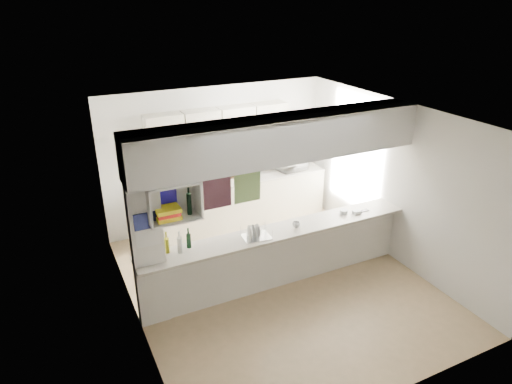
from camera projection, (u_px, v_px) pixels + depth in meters
floor at (278, 283)px, 6.97m from camera, size 4.80×4.80×0.00m
ceiling at (282, 117)px, 5.93m from camera, size 4.80×4.80×0.00m
wall_back at (217, 157)px, 8.43m from camera, size 4.20×0.00×4.20m
wall_left at (130, 239)px, 5.61m from camera, size 0.00×4.80×4.80m
wall_right at (394, 182)px, 7.30m from camera, size 0.00×4.80×4.80m
servery_partition at (269, 185)px, 6.24m from camera, size 4.20×0.50×2.60m
cubby_shelf at (171, 203)px, 5.61m from camera, size 0.65×0.35×0.50m
kitchen_run at (231, 184)px, 8.47m from camera, size 3.60×0.63×2.24m
microwave at (292, 163)px, 8.81m from camera, size 0.58×0.43×0.29m
bowl at (292, 153)px, 8.77m from camera, size 0.25×0.25×0.06m
dish_rack at (256, 232)px, 6.39m from camera, size 0.41×0.33×0.21m
cup at (296, 225)px, 6.64m from camera, size 0.11×0.11×0.09m
wine_bottles at (173, 245)px, 6.00m from camera, size 0.51×0.14×0.32m
plastic_tubs at (350, 212)px, 7.11m from camera, size 0.48×0.21×0.06m
utensil_jar at (221, 177)px, 8.34m from camera, size 0.09×0.09×0.13m
knife_block at (231, 173)px, 8.43m from camera, size 0.11×0.09×0.21m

